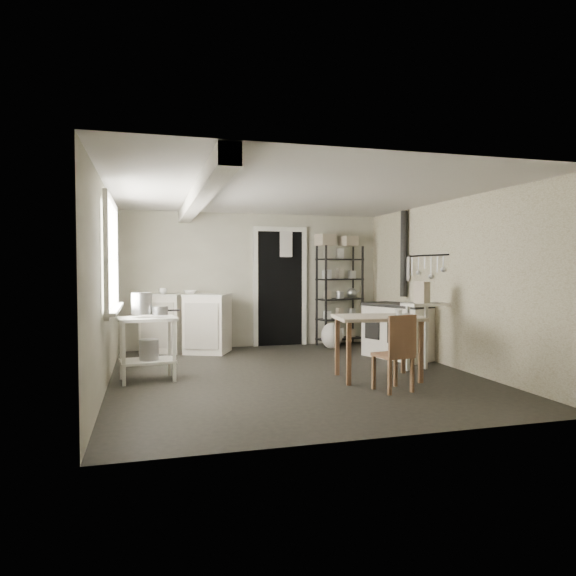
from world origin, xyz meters
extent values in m
plane|color=black|center=(0.00, 0.00, 0.00)|extent=(5.00, 5.00, 0.00)
plane|color=beige|center=(0.00, 0.00, 2.30)|extent=(5.00, 5.00, 0.00)
cube|color=#B2AF98|center=(0.00, 2.50, 1.15)|extent=(4.50, 0.02, 2.30)
cube|color=#B2AF98|center=(0.00, -2.50, 1.15)|extent=(4.50, 0.02, 2.30)
cube|color=#B2AF98|center=(-2.25, 0.00, 1.15)|extent=(0.02, 5.00, 2.30)
cube|color=#B2AF98|center=(2.25, 0.00, 1.15)|extent=(0.02, 5.00, 2.30)
cylinder|color=#B8B8BA|center=(-1.86, 0.17, 0.94)|extent=(0.25, 0.25, 0.26)
cylinder|color=#B8B8BA|center=(-1.65, 0.14, 0.85)|extent=(0.20, 0.20, 0.11)
cylinder|color=#B8B8BA|center=(-1.78, 0.12, 0.39)|extent=(0.28, 0.28, 0.25)
imported|color=silver|center=(-1.13, 2.14, 0.96)|extent=(0.33, 0.33, 0.07)
imported|color=silver|center=(-1.56, 2.02, 0.97)|extent=(0.14, 0.14, 0.10)
imported|color=silver|center=(1.20, 2.21, 1.38)|extent=(0.10, 0.10, 0.21)
cube|color=beige|center=(1.23, 2.31, 2.01)|extent=(0.36, 0.33, 0.20)
cube|color=beige|center=(1.66, 2.30, 1.99)|extent=(0.33, 0.32, 0.17)
cube|color=beige|center=(1.73, -0.12, 1.01)|extent=(0.16, 0.21, 0.29)
imported|color=silver|center=(1.16, -0.57, 0.80)|extent=(0.12, 0.12, 0.08)
ellipsoid|color=beige|center=(1.20, 1.87, 0.24)|extent=(0.40, 0.35, 0.44)
cylinder|color=silver|center=(1.62, 0.00, 0.07)|extent=(0.14, 0.14, 0.14)
camera|label=1|loc=(-1.78, -6.23, 1.37)|focal=32.00mm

